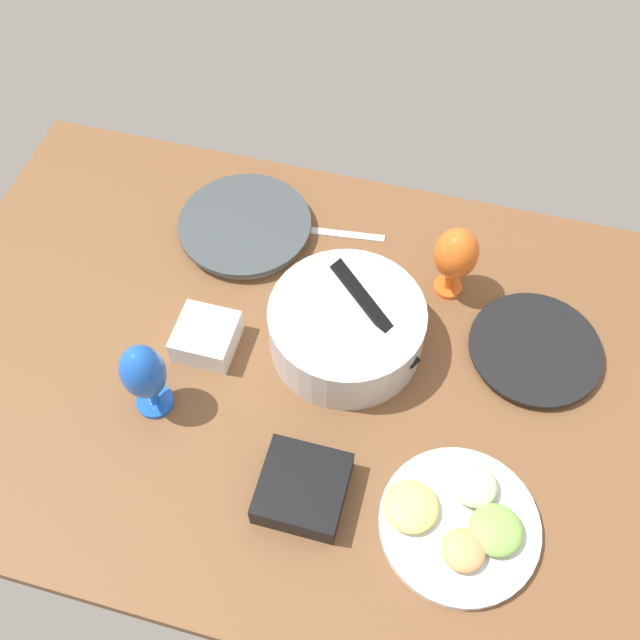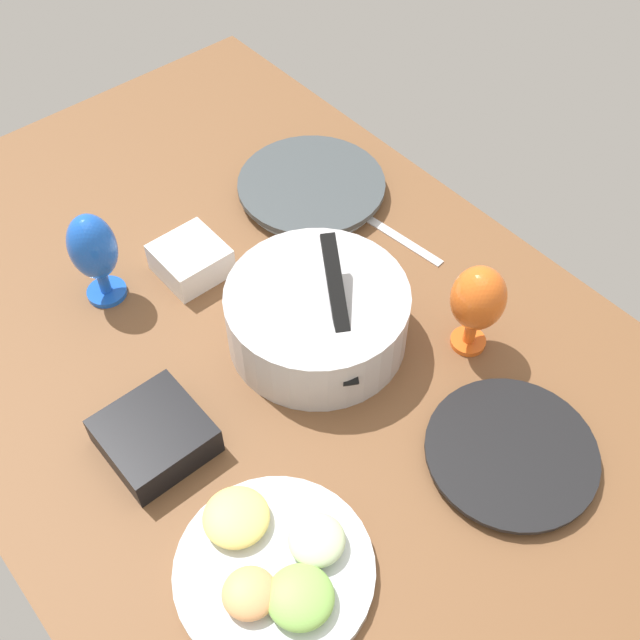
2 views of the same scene
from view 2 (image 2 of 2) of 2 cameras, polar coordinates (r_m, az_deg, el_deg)
ground_plane at (r=135.44cm, az=-4.12°, el=-1.72°), size 160.00×104.00×4.00cm
dinner_plate_left at (r=157.33cm, az=-0.63°, el=9.68°), size 29.42×29.42×3.13cm
dinner_plate_right at (r=123.05cm, az=13.82°, el=-9.48°), size 26.32×26.32×2.18cm
mixing_bowl at (r=128.70cm, az=-0.20°, el=0.41°), size 30.63×30.42×18.73cm
fruit_platter at (r=111.45cm, az=-3.32°, el=-17.55°), size 27.84×27.84×5.17cm
hurricane_glass_blue at (r=136.83cm, az=-16.27°, el=4.95°), size 8.20×8.20×18.58cm
hurricane_glass_orange at (r=126.42cm, az=11.50°, el=1.42°), size 8.96×8.96×17.75cm
square_bowl_black at (r=121.53cm, az=-12.05°, el=-8.23°), size 14.91×14.91×5.60cm
square_bowl_white at (r=142.92cm, az=-9.47°, el=4.47°), size 11.56×11.56×5.89cm
fork_by_left_plate at (r=149.29cm, az=6.12°, el=5.85°), size 18.09×3.84×0.60cm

